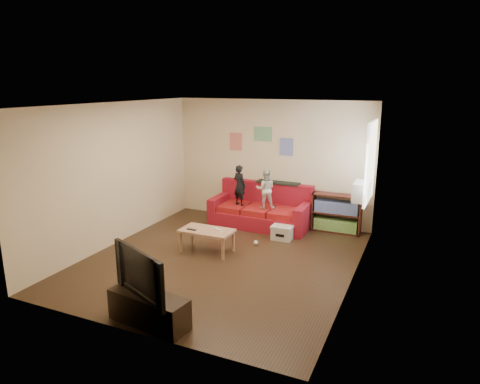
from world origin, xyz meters
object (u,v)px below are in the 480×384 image
at_px(sofa, 262,211).
at_px(tv_stand, 149,309).
at_px(coffee_table, 207,233).
at_px(child_b, 265,189).
at_px(file_box, 282,232).
at_px(television, 147,271).
at_px(child_a, 240,185).
at_px(bookshelf, 336,215).

bearing_deg(sofa, tv_stand, -88.45).
bearing_deg(coffee_table, child_b, 73.51).
relative_size(coffee_table, tv_stand, 0.87).
xyz_separation_m(file_box, tv_stand, (-0.59, -3.65, 0.06)).
distance_m(coffee_table, television, 2.53).
xyz_separation_m(child_a, tv_stand, (0.57, -4.15, -0.68)).
relative_size(bookshelf, file_box, 2.44).
bearing_deg(child_b, file_box, 116.02).
bearing_deg(bookshelf, sofa, -171.85).
xyz_separation_m(bookshelf, file_box, (-0.88, -0.90, -0.22)).
bearing_deg(file_box, sofa, 136.44).
xyz_separation_m(coffee_table, television, (0.47, -2.46, 0.37)).
bearing_deg(child_a, bookshelf, -148.00).
bearing_deg(sofa, bookshelf, 8.15).
bearing_deg(sofa, coffee_table, -100.73).
relative_size(child_b, tv_stand, 0.76).
bearing_deg(bookshelf, child_a, -168.90).
relative_size(child_a, child_b, 1.05).
distance_m(child_b, television, 4.15).
height_order(child_a, file_box, child_a).
relative_size(tv_stand, television, 1.00).
bearing_deg(file_box, child_b, 138.22).
bearing_deg(child_a, file_box, 177.62).
xyz_separation_m(child_b, television, (-0.03, -4.15, -0.13)).
height_order(sofa, file_box, sofa).
height_order(child_a, child_b, child_a).
bearing_deg(coffee_table, bookshelf, 47.18).
relative_size(child_b, television, 0.76).
distance_m(tv_stand, television, 0.53).
distance_m(sofa, file_box, 0.99).
xyz_separation_m(file_box, television, (-0.59, -3.65, 0.59)).
distance_m(sofa, child_a, 0.75).
height_order(sofa, child_a, child_a).
xyz_separation_m(sofa, coffee_table, (-0.35, -1.87, 0.06)).
relative_size(file_box, television, 0.37).
relative_size(coffee_table, file_box, 2.33).
distance_m(child_b, tv_stand, 4.20).
relative_size(child_a, bookshelf, 0.88).
height_order(child_b, bookshelf, child_b).
xyz_separation_m(sofa, television, (0.12, -4.32, 0.42)).
xyz_separation_m(child_b, coffee_table, (-0.50, -1.69, -0.50)).
bearing_deg(file_box, bookshelf, 45.52).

